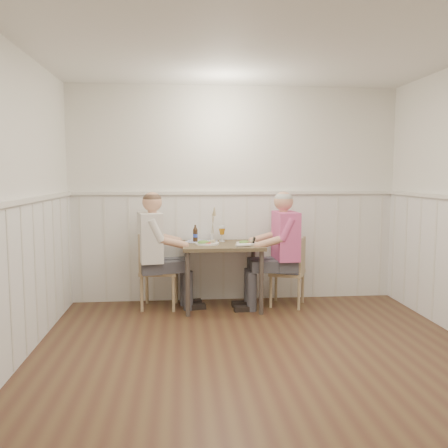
% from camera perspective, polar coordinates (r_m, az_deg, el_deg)
% --- Properties ---
extents(ground_plane, '(4.50, 4.50, 0.00)m').
position_cam_1_polar(ground_plane, '(3.90, 5.18, -17.38)').
color(ground_plane, '#492C1D').
extents(room_shell, '(4.04, 4.54, 2.60)m').
position_cam_1_polar(room_shell, '(3.58, 5.41, 5.56)').
color(room_shell, white).
rests_on(room_shell, ground).
extents(wainscot, '(4.00, 4.49, 1.34)m').
position_cam_1_polar(wainscot, '(4.34, 3.63, -5.38)').
color(wainscot, white).
rests_on(wainscot, ground).
extents(dining_table, '(0.91, 0.70, 0.75)m').
position_cam_1_polar(dining_table, '(5.45, -0.19, -3.46)').
color(dining_table, '#4B3E2C').
rests_on(dining_table, ground).
extents(chair_right, '(0.49, 0.49, 0.81)m').
position_cam_1_polar(chair_right, '(5.64, 8.13, -5.39)').
color(chair_right, '#A08466').
rests_on(chair_right, ground).
extents(chair_left, '(0.45, 0.45, 0.88)m').
position_cam_1_polar(chair_left, '(5.55, -8.34, -5.13)').
color(chair_left, '#A08466').
rests_on(chair_left, ground).
extents(man_in_pink, '(0.64, 0.45, 1.37)m').
position_cam_1_polar(man_in_pink, '(5.51, 6.96, -4.17)').
color(man_in_pink, '#3F3F47').
rests_on(man_in_pink, ground).
extents(diner_cream, '(0.69, 0.49, 1.37)m').
position_cam_1_polar(diner_cream, '(5.43, -8.40, -4.35)').
color(diner_cream, '#3F3F47').
rests_on(diner_cream, ground).
extents(plate_man, '(0.25, 0.25, 0.06)m').
position_cam_1_polar(plate_man, '(5.42, 2.71, -2.21)').
color(plate_man, white).
rests_on(plate_man, dining_table).
extents(plate_diner, '(0.28, 0.28, 0.07)m').
position_cam_1_polar(plate_diner, '(5.40, -2.20, -2.23)').
color(plate_diner, white).
rests_on(plate_diner, dining_table).
extents(beer_glass_a, '(0.07, 0.07, 0.17)m').
position_cam_1_polar(beer_glass_a, '(5.65, -0.28, -0.89)').
color(beer_glass_a, silver).
rests_on(beer_glass_a, dining_table).
extents(beer_glass_b, '(0.08, 0.08, 0.19)m').
position_cam_1_polar(beer_glass_b, '(5.61, -0.24, -0.82)').
color(beer_glass_b, silver).
rests_on(beer_glass_b, dining_table).
extents(beer_bottle, '(0.06, 0.06, 0.20)m').
position_cam_1_polar(beer_bottle, '(5.58, -3.47, -1.27)').
color(beer_bottle, '#301F12').
rests_on(beer_bottle, dining_table).
extents(rolled_napkin, '(0.17, 0.07, 0.04)m').
position_cam_1_polar(rolled_napkin, '(5.23, 2.35, -2.54)').
color(rolled_napkin, white).
rests_on(rolled_napkin, dining_table).
extents(grass_vase, '(0.05, 0.05, 0.43)m').
position_cam_1_polar(grass_vase, '(5.64, -1.48, -0.14)').
color(grass_vase, silver).
rests_on(grass_vase, dining_table).
extents(gingham_mat, '(0.42, 0.39, 0.01)m').
position_cam_1_polar(gingham_mat, '(5.61, -2.84, -2.12)').
color(gingham_mat, '#6571C2').
rests_on(gingham_mat, dining_table).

